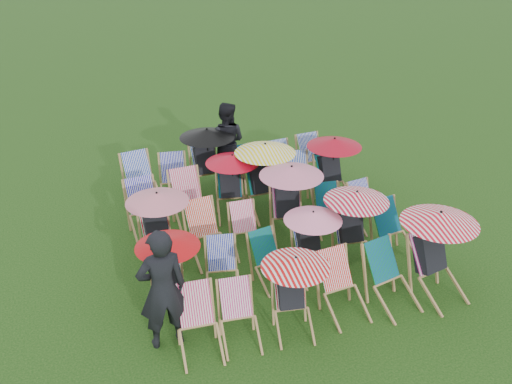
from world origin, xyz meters
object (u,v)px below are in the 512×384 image
object	(u,v)px
deckchair_29	(314,159)
person_left	(162,290)
deckchair_0	(199,324)
deckchair_5	(438,254)
person_rear	(226,142)

from	to	relation	value
deckchair_29	person_left	size ratio (longest dim) A/B	0.50
deckchair_0	person_left	distance (m)	0.71
deckchair_5	person_left	xyz separation A→B (m)	(-4.31, 0.30, 0.19)
deckchair_29	person_left	world-z (taller)	person_left
deckchair_29	person_left	xyz separation A→B (m)	(-4.29, -4.22, 0.47)
deckchair_29	person_rear	xyz separation A→B (m)	(-1.89, 0.60, 0.44)
person_left	person_rear	world-z (taller)	person_left
deckchair_0	deckchair_5	xyz separation A→B (m)	(3.89, 0.00, 0.31)
deckchair_0	person_rear	size ratio (longest dim) A/B	0.50
deckchair_0	person_rear	bearing A→B (deg)	72.80
deckchair_0	person_left	size ratio (longest dim) A/B	0.48
deckchair_5	deckchair_29	size ratio (longest dim) A/B	1.51
person_rear	deckchair_29	bearing A→B (deg)	-167.46
deckchair_29	person_rear	size ratio (longest dim) A/B	0.52
deckchair_0	deckchair_5	bearing A→B (deg)	3.91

